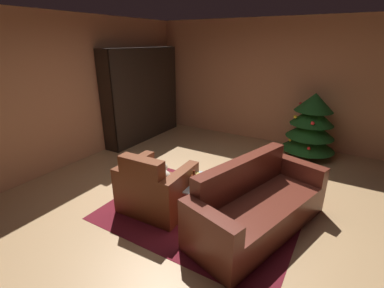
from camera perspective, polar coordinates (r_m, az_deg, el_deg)
ground_plane at (r=4.07m, az=2.27°, el=-12.28°), size 7.57×7.57×0.00m
wall_back at (r=6.45m, az=16.48°, el=12.18°), size 5.79×0.06×2.68m
wall_left at (r=5.46m, az=-25.32°, el=9.61°), size 0.06×6.43×2.68m
area_rug at (r=3.87m, az=1.58°, el=-14.07°), size 2.54×1.85×0.01m
bookshelf_unit at (r=6.63m, az=-9.38°, el=10.04°), size 0.38×2.19×2.08m
armchair_red at (r=3.83m, az=-7.60°, el=-9.35°), size 0.93×0.79×0.87m
couch_red at (r=3.56m, az=13.29°, el=-12.54°), size 1.30×2.10×0.85m
coffee_table at (r=3.78m, az=1.03°, el=-8.43°), size 0.66×0.66×0.42m
book_stack_on_table at (r=3.72m, az=0.28°, el=-6.99°), size 0.21×0.17×0.13m
bottle_on_table at (r=3.55m, az=0.40°, el=-7.81°), size 0.07×0.07×0.26m
decorated_tree at (r=5.87m, az=23.57°, el=3.56°), size 1.01×1.01×1.29m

